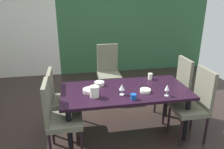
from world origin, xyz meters
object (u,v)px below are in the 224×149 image
Objects in this scene: serving_bowl_right at (99,83)px; chair_left_far at (60,97)px; chair_right_far at (177,86)px; serving_bowl_south at (145,91)px; dining_table at (125,95)px; pitcher_north at (94,91)px; serving_bowl_corner at (89,90)px; chair_head_far at (108,69)px; wine_glass_left at (167,88)px; cup_west at (150,76)px; chair_left_near at (58,115)px; chair_right_near at (195,102)px; wine_glass_near_shelf at (122,87)px; cup_east at (134,97)px.

chair_left_far is at bearing 174.49° from serving_bowl_right.
chair_right_far reaches higher than serving_bowl_south.
pitcher_north is (-0.46, -0.15, 0.16)m from dining_table.
chair_head_far is at bearing 69.48° from serving_bowl_corner.
wine_glass_left is 0.97m from pitcher_north.
cup_west is at bearing 17.39° from serving_bowl_corner.
chair_right_far reaches higher than cup_west.
wine_glass_left is 1.00m from serving_bowl_right.
serving_bowl_south is (0.77, -0.14, -0.00)m from serving_bowl_corner.
serving_bowl_corner is at bearing -162.61° from cup_west.
cup_west reaches higher than serving_bowl_corner.
chair_left_far is 1.44m from cup_west.
chair_left_near is 0.55m from pitcher_north.
wine_glass_left is (-0.45, -0.01, 0.25)m from chair_right_near.
chair_right_near reaches higher than chair_right_far.
serving_bowl_right is (-1.29, -0.06, 0.17)m from chair_right_far.
chair_head_far reaches higher than wine_glass_left.
serving_bowl_south is at bearing -26.67° from dining_table.
chair_right_far is at bearing 2.55° from serving_bowl_right.
wine_glass_near_shelf is (-0.58, 0.14, -0.01)m from wine_glass_left.
cup_east is at bearing -55.44° from serving_bowl_right.
chair_left_near is at bearing 179.61° from wine_glass_left.
dining_table is 0.51m from pitcher_north.
chair_right_far is at bearing 0.11° from chair_right_near.
chair_right_far is at bearing 10.80° from serving_bowl_corner.
chair_left_near reaches higher than serving_bowl_corner.
wine_glass_left is (1.44, -0.58, 0.28)m from chair_left_far.
dining_table is 1.89× the size of chair_left_far.
chair_left_far is 0.69m from pitcher_north.
wine_glass_near_shelf is 0.84× the size of serving_bowl_corner.
chair_head_far is 7.16× the size of serving_bowl_south.
chair_right_near is at bearing -21.80° from serving_bowl_right.
dining_table is 1.71× the size of chair_head_far.
serving_bowl_south is at bearing 70.83° from chair_left_far.
serving_bowl_corner is 1.88× the size of cup_west.
wine_glass_near_shelf is 0.47m from serving_bowl_right.
cup_west is (-0.01, 0.62, -0.07)m from wine_glass_left.
wine_glass_left is at bearing -89.10° from cup_west.
chair_left_far is at bearing -178.59° from cup_west.
dining_table is at bearing 18.14° from pitcher_north.
chair_head_far reaches higher than chair_right_far.
chair_head_far is at bearing 107.86° from wine_glass_left.
chair_right_near is 7.05× the size of serving_bowl_south.
chair_right_far is 0.82m from serving_bowl_south.
serving_bowl_right is (0.60, 0.52, 0.18)m from chair_left_near.
serving_bowl_corner is 1.05m from cup_west.
cup_east is (-0.22, -0.19, 0.02)m from serving_bowl_south.
cup_west reaches higher than serving_bowl_right.
chair_right_far reaches higher than wine_glass_left.
chair_head_far is at bearing 138.43° from chair_left_far.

